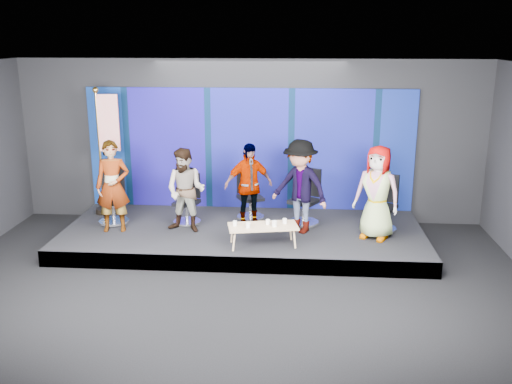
# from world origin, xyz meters

# --- Properties ---
(ground) EXTENTS (10.00, 10.00, 0.00)m
(ground) POSITION_xyz_m (0.00, 0.00, 0.00)
(ground) COLOR black
(ground) RESTS_ON ground
(room_walls) EXTENTS (10.02, 8.02, 3.51)m
(room_walls) POSITION_xyz_m (0.00, 0.00, 2.43)
(room_walls) COLOR black
(room_walls) RESTS_ON ground
(riser) EXTENTS (7.00, 3.00, 0.30)m
(riser) POSITION_xyz_m (0.00, 2.50, 0.15)
(riser) COLOR black
(riser) RESTS_ON ground
(backdrop) EXTENTS (7.00, 0.08, 2.60)m
(backdrop) POSITION_xyz_m (0.00, 3.95, 1.60)
(backdrop) COLOR navy
(backdrop) RESTS_ON riser
(chair_a) EXTENTS (0.71, 0.71, 1.09)m
(chair_a) POSITION_xyz_m (-2.65, 2.67, 0.66)
(chair_a) COLOR silver
(chair_a) RESTS_ON riser
(panelist_a) EXTENTS (0.71, 0.52, 1.77)m
(panelist_a) POSITION_xyz_m (-2.47, 2.20, 1.18)
(panelist_a) COLOR black
(panelist_a) RESTS_ON riser
(chair_b) EXTENTS (0.67, 0.67, 1.00)m
(chair_b) POSITION_xyz_m (-1.15, 2.77, 0.63)
(chair_b) COLOR silver
(chair_b) RESTS_ON riser
(panelist_b) EXTENTS (0.90, 0.77, 1.63)m
(panelist_b) POSITION_xyz_m (-1.08, 2.27, 1.11)
(panelist_b) COLOR black
(panelist_b) RESTS_ON riser
(chair_c) EXTENTS (0.77, 0.77, 1.03)m
(chair_c) POSITION_xyz_m (0.06, 3.17, 0.64)
(chair_c) COLOR silver
(chair_c) RESTS_ON riser
(panelist_c) EXTENTS (1.06, 0.78, 1.67)m
(panelist_c) POSITION_xyz_m (0.09, 2.67, 1.14)
(panelist_c) COLOR black
(panelist_c) RESTS_ON riser
(chair_d) EXTENTS (0.86, 0.86, 1.11)m
(chair_d) POSITION_xyz_m (1.21, 2.90, 0.67)
(chair_d) COLOR silver
(chair_d) RESTS_ON riser
(panelist_d) EXTENTS (1.34, 1.17, 1.80)m
(panelist_d) POSITION_xyz_m (1.09, 2.41, 1.20)
(panelist_d) COLOR black
(panelist_d) RESTS_ON riser
(chair_e) EXTENTS (0.82, 0.82, 1.08)m
(chair_e) POSITION_xyz_m (2.71, 2.64, 0.66)
(chair_e) COLOR silver
(chair_e) RESTS_ON riser
(panelist_e) EXTENTS (1.02, 0.89, 1.76)m
(panelist_e) POSITION_xyz_m (2.51, 2.17, 1.18)
(panelist_e) COLOR black
(panelist_e) RESTS_ON riser
(coffee_table) EXTENTS (1.31, 0.76, 0.38)m
(coffee_table) POSITION_xyz_m (0.44, 1.60, 0.65)
(coffee_table) COLOR tan
(coffee_table) RESTS_ON riser
(mug_a) EXTENTS (0.08, 0.08, 0.09)m
(mug_a) POSITION_xyz_m (-0.06, 1.55, 0.73)
(mug_a) COLOR white
(mug_a) RESTS_ON coffee_table
(mug_b) EXTENTS (0.08, 0.08, 0.10)m
(mug_b) POSITION_xyz_m (0.19, 1.45, 0.73)
(mug_b) COLOR white
(mug_b) RESTS_ON coffee_table
(mug_c) EXTENTS (0.08, 0.08, 0.09)m
(mug_c) POSITION_xyz_m (0.53, 1.67, 0.72)
(mug_c) COLOR white
(mug_c) RESTS_ON coffee_table
(mug_d) EXTENTS (0.09, 0.09, 0.11)m
(mug_d) POSITION_xyz_m (0.65, 1.56, 0.73)
(mug_d) COLOR white
(mug_d) RESTS_ON coffee_table
(mug_e) EXTENTS (0.08, 0.08, 0.09)m
(mug_e) POSITION_xyz_m (0.83, 1.74, 0.73)
(mug_e) COLOR white
(mug_e) RESTS_ON coffee_table
(flag_stand) EXTENTS (0.61, 0.35, 2.67)m
(flag_stand) POSITION_xyz_m (-2.92, 3.26, 1.71)
(flag_stand) COLOR black
(flag_stand) RESTS_ON riser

